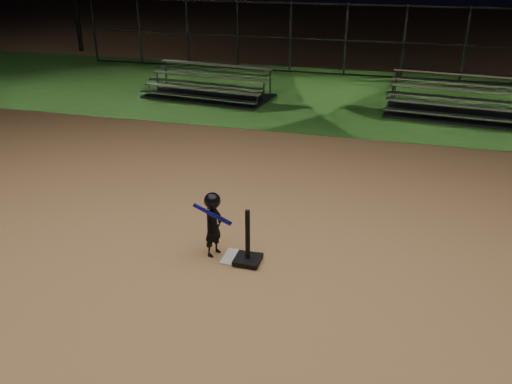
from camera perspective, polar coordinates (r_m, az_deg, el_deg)
name	(u,v)px	position (r m, az deg, el deg)	size (l,w,h in m)	color
ground	(238,258)	(8.00, -1.91, -7.13)	(80.00, 80.00, 0.00)	#AB7B4D
grass_strip	(332,95)	(17.14, 8.12, 10.21)	(60.00, 8.00, 0.01)	#2A601F
home_plate	(238,258)	(7.99, -1.91, -7.06)	(0.45, 0.45, 0.02)	beige
batting_tee	(248,252)	(7.81, -0.89, -6.43)	(0.38, 0.38, 0.83)	black
child_batter	(213,222)	(7.86, -4.61, -3.26)	(0.52, 0.49, 1.02)	black
bleacher_left	(208,91)	(16.75, -5.12, 10.68)	(4.00, 2.30, 0.93)	#B9B9BE
bleacher_right	(468,109)	(15.81, 21.74, 8.27)	(4.48, 2.52, 1.05)	#BCBCC1
backstop_fence	(346,40)	(19.81, 9.58, 15.74)	(20.08, 0.08, 2.50)	#38383D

